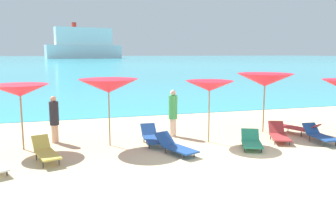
{
  "coord_description": "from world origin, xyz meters",
  "views": [
    {
      "loc": [
        -4.6,
        -8.31,
        3.21
      ],
      "look_at": [
        -0.88,
        4.43,
        1.2
      ],
      "focal_mm": 36.43,
      "sensor_mm": 36.0,
      "label": 1
    }
  ],
  "objects_px": {
    "umbrella_1": "(109,86)",
    "lounge_chair_4": "(251,141)",
    "umbrella_2": "(210,86)",
    "lounge_chair_1": "(279,134)",
    "umbrella_0": "(20,91)",
    "lounge_chair_6": "(46,151)",
    "lounge_chair_7": "(299,128)",
    "beachgoer_1": "(173,112)",
    "umbrella_3": "(265,80)",
    "lounge_chair_0": "(175,146)",
    "lounge_chair_2": "(320,135)",
    "cruise_ship": "(84,45)",
    "beachgoer_0": "(54,118)",
    "lounge_chair_3": "(152,136)"
  },
  "relations": [
    {
      "from": "beachgoer_1",
      "to": "cruise_ship",
      "type": "relative_size",
      "value": 0.04
    },
    {
      "from": "umbrella_2",
      "to": "beachgoer_1",
      "type": "distance_m",
      "value": 1.92
    },
    {
      "from": "umbrella_1",
      "to": "lounge_chair_4",
      "type": "distance_m",
      "value": 5.25
    },
    {
      "from": "lounge_chair_1",
      "to": "lounge_chair_6",
      "type": "distance_m",
      "value": 8.15
    },
    {
      "from": "umbrella_1",
      "to": "beachgoer_1",
      "type": "bearing_deg",
      "value": 14.81
    },
    {
      "from": "lounge_chair_3",
      "to": "lounge_chair_6",
      "type": "height_order",
      "value": "lounge_chair_6"
    },
    {
      "from": "lounge_chair_1",
      "to": "lounge_chair_6",
      "type": "height_order",
      "value": "lounge_chair_6"
    },
    {
      "from": "umbrella_0",
      "to": "umbrella_1",
      "type": "height_order",
      "value": "umbrella_1"
    },
    {
      "from": "umbrella_3",
      "to": "beachgoer_1",
      "type": "height_order",
      "value": "umbrella_3"
    },
    {
      "from": "lounge_chair_3",
      "to": "lounge_chair_6",
      "type": "relative_size",
      "value": 1.0
    },
    {
      "from": "umbrella_2",
      "to": "lounge_chair_7",
      "type": "xyz_separation_m",
      "value": [
        3.89,
        0.06,
        -1.78
      ]
    },
    {
      "from": "umbrella_0",
      "to": "umbrella_3",
      "type": "height_order",
      "value": "umbrella_3"
    },
    {
      "from": "umbrella_3",
      "to": "lounge_chair_0",
      "type": "relative_size",
      "value": 1.37
    },
    {
      "from": "umbrella_2",
      "to": "lounge_chair_1",
      "type": "xyz_separation_m",
      "value": [
        2.57,
        -0.56,
        -1.8
      ]
    },
    {
      "from": "umbrella_0",
      "to": "umbrella_1",
      "type": "relative_size",
      "value": 0.94
    },
    {
      "from": "lounge_chair_7",
      "to": "lounge_chair_6",
      "type": "bearing_deg",
      "value": -18.04
    },
    {
      "from": "lounge_chair_1",
      "to": "lounge_chair_4",
      "type": "height_order",
      "value": "lounge_chair_1"
    },
    {
      "from": "umbrella_1",
      "to": "lounge_chair_1",
      "type": "xyz_separation_m",
      "value": [
        6.08,
        -1.13,
        -1.85
      ]
    },
    {
      "from": "lounge_chair_0",
      "to": "lounge_chair_7",
      "type": "height_order",
      "value": "lounge_chair_0"
    },
    {
      "from": "umbrella_1",
      "to": "umbrella_0",
      "type": "bearing_deg",
      "value": 173.96
    },
    {
      "from": "umbrella_0",
      "to": "lounge_chair_1",
      "type": "relative_size",
      "value": 1.39
    },
    {
      "from": "umbrella_3",
      "to": "lounge_chair_4",
      "type": "relative_size",
      "value": 1.66
    },
    {
      "from": "umbrella_1",
      "to": "lounge_chair_6",
      "type": "height_order",
      "value": "umbrella_1"
    },
    {
      "from": "umbrella_0",
      "to": "lounge_chair_3",
      "type": "relative_size",
      "value": 1.33
    },
    {
      "from": "umbrella_2",
      "to": "lounge_chair_0",
      "type": "height_order",
      "value": "umbrella_2"
    },
    {
      "from": "umbrella_0",
      "to": "lounge_chair_3",
      "type": "bearing_deg",
      "value": -6.34
    },
    {
      "from": "beachgoer_0",
      "to": "lounge_chair_0",
      "type": "bearing_deg",
      "value": 173.4
    },
    {
      "from": "lounge_chair_2",
      "to": "lounge_chair_6",
      "type": "bearing_deg",
      "value": -179.04
    },
    {
      "from": "lounge_chair_0",
      "to": "beachgoer_1",
      "type": "relative_size",
      "value": 0.96
    },
    {
      "from": "umbrella_0",
      "to": "lounge_chair_2",
      "type": "bearing_deg",
      "value": -11.27
    },
    {
      "from": "umbrella_1",
      "to": "lounge_chair_4",
      "type": "xyz_separation_m",
      "value": [
        4.6,
        -1.72,
        -1.86
      ]
    },
    {
      "from": "umbrella_2",
      "to": "lounge_chair_7",
      "type": "distance_m",
      "value": 4.28
    },
    {
      "from": "umbrella_0",
      "to": "lounge_chair_4",
      "type": "distance_m",
      "value": 7.93
    },
    {
      "from": "umbrella_0",
      "to": "lounge_chair_6",
      "type": "xyz_separation_m",
      "value": [
        0.8,
        -1.55,
        -1.69
      ]
    },
    {
      "from": "lounge_chair_4",
      "to": "beachgoer_0",
      "type": "xyz_separation_m",
      "value": [
        -6.47,
        2.69,
        0.66
      ]
    },
    {
      "from": "umbrella_0",
      "to": "lounge_chair_0",
      "type": "relative_size",
      "value": 1.25
    },
    {
      "from": "lounge_chair_6",
      "to": "cruise_ship",
      "type": "height_order",
      "value": "cruise_ship"
    },
    {
      "from": "lounge_chair_1",
      "to": "lounge_chair_7",
      "type": "bearing_deg",
      "value": 47.06
    },
    {
      "from": "lounge_chair_2",
      "to": "cruise_ship",
      "type": "xyz_separation_m",
      "value": [
        1.94,
        220.35,
        8.41
      ]
    },
    {
      "from": "lounge_chair_4",
      "to": "lounge_chair_3",
      "type": "bearing_deg",
      "value": 177.11
    },
    {
      "from": "umbrella_1",
      "to": "beachgoer_0",
      "type": "height_order",
      "value": "umbrella_1"
    },
    {
      "from": "umbrella_3",
      "to": "lounge_chair_7",
      "type": "xyz_separation_m",
      "value": [
        1.09,
        -0.85,
        -1.87
      ]
    },
    {
      "from": "beachgoer_0",
      "to": "cruise_ship",
      "type": "xyz_separation_m",
      "value": [
        11.18,
        217.65,
        7.79
      ]
    },
    {
      "from": "umbrella_1",
      "to": "umbrella_3",
      "type": "height_order",
      "value": "umbrella_3"
    },
    {
      "from": "lounge_chair_2",
      "to": "lounge_chair_7",
      "type": "distance_m",
      "value": 1.22
    },
    {
      "from": "lounge_chair_1",
      "to": "beachgoer_0",
      "type": "bearing_deg",
      "value": -172.71
    },
    {
      "from": "cruise_ship",
      "to": "lounge_chair_4",
      "type": "bearing_deg",
      "value": -104.61
    },
    {
      "from": "lounge_chair_2",
      "to": "umbrella_2",
      "type": "bearing_deg",
      "value": 167.09
    },
    {
      "from": "lounge_chair_2",
      "to": "beachgoer_1",
      "type": "height_order",
      "value": "beachgoer_1"
    },
    {
      "from": "lounge_chair_6",
      "to": "lounge_chair_7",
      "type": "relative_size",
      "value": 0.98
    }
  ]
}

